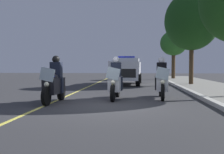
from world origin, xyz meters
name	(u,v)px	position (x,y,z in m)	size (l,w,h in m)	color
ground_plane	(108,106)	(0.00, 0.00, 0.00)	(80.00, 80.00, 0.00)	#333335
curb_strip	(219,105)	(0.00, 3.60, 0.07)	(48.00, 0.24, 0.15)	#B7B5AD
lane_stripe_center	(46,105)	(0.00, -2.11, 0.00)	(48.00, 0.12, 0.01)	#E0D14C
police_motorcycle_lead_left	(54,83)	(-0.57, -2.01, 0.70)	(2.14, 0.60, 1.72)	black
police_motorcycle_lead_right	(115,82)	(-1.75, 0.12, 0.70)	(2.14, 0.60, 1.72)	black
police_motorcycle_trailing	(162,81)	(-2.18, 2.00, 0.70)	(2.14, 0.60, 1.72)	black
police_suv	(126,70)	(-10.16, 0.26, 1.07)	(4.99, 2.27, 2.05)	silver
tree_far_back	(192,21)	(-9.68, 4.75, 4.42)	(3.70, 3.70, 6.34)	#42301E
tree_behind_suv	(174,44)	(-17.91, 4.72, 3.60)	(2.68, 2.68, 4.79)	#42301E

